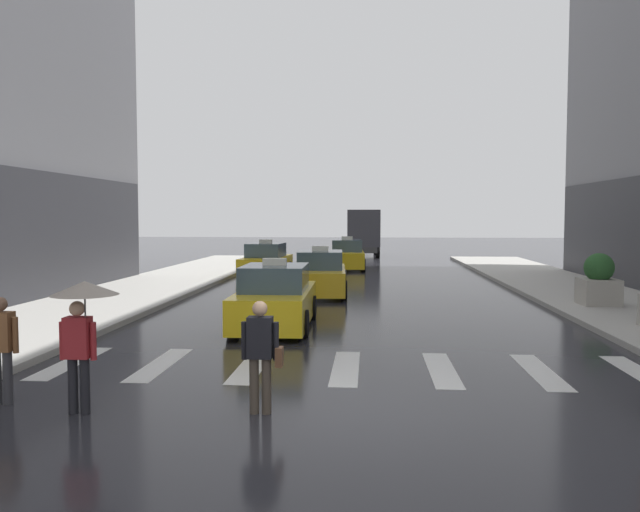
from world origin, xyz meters
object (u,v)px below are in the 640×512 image
Objects in this scene: taxi_lead at (275,299)px; box_truck at (363,231)px; planter_mid_block at (599,281)px; pedestrian_plain_coat at (1,343)px; taxi_second at (320,275)px; pedestrian_with_handbag at (261,350)px; taxi_third at (266,262)px; pedestrian_with_umbrella at (82,310)px; taxi_fourth at (347,256)px.

taxi_lead is 29.29m from box_truck.
box_truck reaches higher than planter_mid_block.
box_truck is at bearing 81.92° from pedestrian_plain_coat.
box_truck reaches higher than taxi_second.
pedestrian_with_handbag is 14.02m from planter_mid_block.
taxi_third is 20.89m from pedestrian_with_umbrella.
taxi_third is 0.61× the size of box_truck.
box_truck is at bearing 84.26° from pedestrian_with_umbrella.
pedestrian_with_umbrella is at bearing -175.24° from pedestrian_with_handbag.
pedestrian_with_handbag is at bearing -80.84° from taxi_third.
taxi_second reaches higher than pedestrian_plain_coat.
taxi_third is at bearing 92.11° from pedestrian_with_umbrella.
taxi_fourth is at bearing 83.58° from pedestrian_with_umbrella.
pedestrian_with_handbag is at bearing -128.01° from planter_mid_block.
taxi_second is at bearing 90.94° from pedestrian_with_handbag.
taxi_second is 2.80× the size of pedestrian_plain_coat.
taxi_fourth is 16.76m from planter_mid_block.
planter_mid_block is (8.87, -3.01, 0.15)m from taxi_second.
taxi_lead and taxi_second have the same top height.
box_truck reaches higher than taxi_fourth.
taxi_lead is 6.94m from taxi_second.
box_truck is 4.60× the size of pedestrian_with_handbag.
pedestrian_with_umbrella reaches higher than taxi_second.
taxi_lead is 18.51m from taxi_fourth.
taxi_lead is 10.27m from planter_mid_block.
planter_mid_block is (8.29, -14.57, 0.15)m from taxi_fourth.
planter_mid_block is (11.97, -9.60, 0.15)m from taxi_third.
box_truck is 36.75m from pedestrian_with_umbrella.
pedestrian_with_handbag is (0.87, -7.15, 0.21)m from taxi_lead.
taxi_second is 14.42m from pedestrian_plain_coat.
box_truck reaches higher than pedestrian_with_handbag.
pedestrian_plain_coat is (-5.14, -36.20, -0.91)m from box_truck.
box_truck is at bearing 88.25° from pedestrian_with_handbag.
taxi_third is at bearing 88.06° from pedestrian_plain_coat.
pedestrian_with_handbag is at bearing -2.13° from pedestrian_plain_coat.
pedestrian_with_umbrella is (-2.91, -25.83, 0.79)m from taxi_fourth.
taxi_lead is at bearing 77.03° from pedestrian_with_umbrella.
taxi_fourth is 25.62m from pedestrian_with_handbag.
taxi_lead is 2.77× the size of pedestrian_plain_coat.
taxi_third is (-3.10, 6.59, 0.00)m from taxi_second.
box_truck is at bearing 86.55° from taxi_second.
box_truck is 36.38m from pedestrian_with_handbag.
planter_mid_block is (12.66, 10.90, -0.07)m from pedestrian_plain_coat.
taxi_lead is at bearing -93.75° from taxi_fourth.
taxi_second is at bearing 80.72° from pedestrian_with_umbrella.
taxi_third reaches higher than pedestrian_plain_coat.
taxi_lead reaches higher than pedestrian_with_handbag.
taxi_second is 14.48m from pedestrian_with_umbrella.
pedestrian_with_handbag is at bearing -89.06° from taxi_second.
taxi_third is 15.34m from planter_mid_block.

